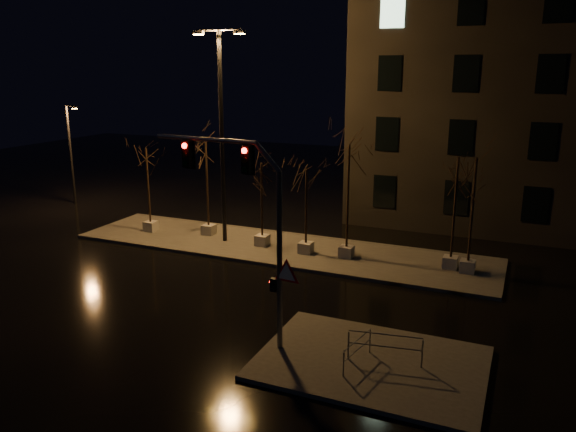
% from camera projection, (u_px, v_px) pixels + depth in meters
% --- Properties ---
extents(ground, '(90.00, 90.00, 0.00)m').
position_uv_depth(ground, '(220.00, 290.00, 23.70)').
color(ground, black).
rests_on(ground, ground).
extents(median, '(22.00, 5.00, 0.15)m').
position_uv_depth(median, '(278.00, 248.00, 29.00)').
color(median, '#43403C').
rests_on(median, ground).
extents(sidewalk_corner, '(7.00, 5.00, 0.15)m').
position_uv_depth(sidewalk_corner, '(371.00, 363.00, 17.69)').
color(sidewalk_corner, '#43403C').
rests_on(sidewalk_corner, ground).
extents(tree_0, '(1.80, 1.80, 4.82)m').
position_uv_depth(tree_0, '(147.00, 167.00, 30.85)').
color(tree_0, '#ABA7A0').
rests_on(tree_0, median).
extents(tree_1, '(1.80, 1.80, 5.27)m').
position_uv_depth(tree_1, '(206.00, 163.00, 30.09)').
color(tree_1, '#ABA7A0').
rests_on(tree_1, median).
extents(tree_2, '(1.80, 1.80, 4.44)m').
position_uv_depth(tree_2, '(262.00, 182.00, 28.33)').
color(tree_2, '#ABA7A0').
rests_on(tree_2, median).
extents(tree_3, '(1.80, 1.80, 4.34)m').
position_uv_depth(tree_3, '(306.00, 188.00, 27.14)').
color(tree_3, '#ABA7A0').
rests_on(tree_3, median).
extents(tree_4, '(1.80, 1.80, 5.64)m').
position_uv_depth(tree_4, '(349.00, 171.00, 26.28)').
color(tree_4, '#ABA7A0').
rests_on(tree_4, median).
extents(tree_5, '(1.80, 1.80, 5.29)m').
position_uv_depth(tree_5, '(457.00, 182.00, 24.85)').
color(tree_5, '#ABA7A0').
rests_on(tree_5, median).
extents(tree_6, '(1.80, 1.80, 5.35)m').
position_uv_depth(tree_6, '(475.00, 184.00, 24.34)').
color(tree_6, '#ABA7A0').
rests_on(tree_6, median).
extents(traffic_signal_mast, '(5.52, 0.66, 6.77)m').
position_uv_depth(traffic_signal_mast, '(250.00, 213.00, 17.92)').
color(traffic_signal_mast, '#57595E').
rests_on(traffic_signal_mast, sidewalk_corner).
extents(streetlight_main, '(2.70, 0.69, 10.78)m').
position_uv_depth(streetlight_main, '(221.00, 123.00, 28.40)').
color(streetlight_main, black).
rests_on(streetlight_main, median).
extents(streetlight_far, '(1.30, 0.51, 6.72)m').
position_uv_depth(streetlight_far, '(71.00, 150.00, 38.00)').
color(streetlight_far, black).
rests_on(streetlight_far, ground).
extents(guard_rail_a, '(2.29, 0.41, 1.00)m').
position_uv_depth(guard_rail_a, '(385.00, 344.00, 17.36)').
color(guard_rail_a, '#57595E').
rests_on(guard_rail_a, sidewalk_corner).
extents(guard_rail_b, '(0.38, 1.77, 0.85)m').
position_uv_depth(guard_rail_b, '(357.00, 348.00, 17.33)').
color(guard_rail_b, '#57595E').
rests_on(guard_rail_b, sidewalk_corner).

